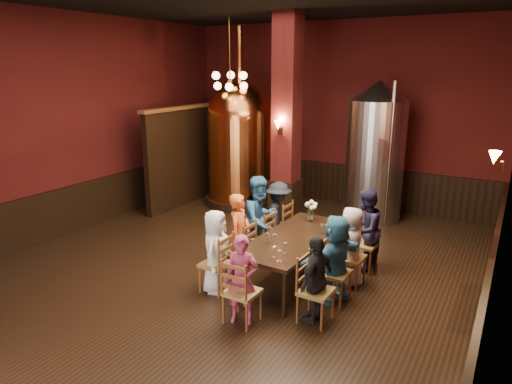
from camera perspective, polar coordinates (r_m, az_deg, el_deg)
The scene contains 37 objects.
room at distance 7.33m, azimuth -3.89°, elevation 6.18°, with size 10.00×10.02×4.50m.
wainscot_right at distance 6.67m, azimuth 26.69°, elevation -12.40°, with size 0.08×9.90×1.00m, color black.
wainscot_back at distance 12.04m, azimuth 9.58°, elevation 1.21°, with size 7.90×0.08×1.00m, color black.
wainscot_left at distance 10.43m, azimuth -22.05°, elevation -1.98°, with size 0.08×9.90×1.00m, color black.
column at distance 9.88m, azimuth 3.86°, elevation 8.61°, with size 0.58×0.58×4.50m, color #48100F.
partition at distance 11.92m, azimuth -7.96°, elevation 4.58°, with size 0.22×3.50×2.40m, color black.
pendant_cluster at distance 10.65m, azimuth -3.26°, elevation 13.70°, with size 0.90×0.90×1.70m, color #A57226, non-canonical shape.
sconce_wall at distance 6.90m, azimuth 28.41°, elevation 3.32°, with size 0.20×0.20×0.36m, color black, non-canonical shape.
sconce_column at distance 9.62m, azimuth 3.04°, elevation 8.13°, with size 0.20×0.20×0.36m, color black, non-canonical shape.
dining_table at distance 7.50m, azimuth 4.81°, elevation -6.03°, with size 1.06×2.42×0.75m.
chair_0 at distance 7.22m, azimuth -5.02°, elevation -8.89°, with size 0.46×0.46×0.92m, color brown, non-canonical shape.
person_0 at distance 7.14m, azimuth -5.06°, elevation -7.40°, with size 0.65×0.42×1.33m, color white.
chair_1 at distance 7.72m, azimuth -2.03°, elevation -7.16°, with size 0.46×0.46×0.92m, color brown, non-canonical shape.
person_1 at distance 7.63m, azimuth -2.05°, elevation -5.42°, with size 0.52×0.34×1.42m, color #D25424.
chair_2 at distance 8.24m, azimuth 0.53°, elevation -5.66°, with size 0.46×0.46×0.92m, color brown, non-canonical shape.
person_2 at distance 8.12m, azimuth 0.53°, elevation -3.46°, with size 0.77×0.38×1.59m, color #285887.
chair_3 at distance 8.78m, azimuth 2.80°, elevation -4.30°, with size 0.46×0.46×0.92m, color brown, non-canonical shape.
person_3 at distance 8.71m, azimuth 2.82°, elevation -3.02°, with size 0.86×0.50×1.33m, color black.
chair_4 at distance 6.44m, azimuth 7.50°, elevation -12.14°, with size 0.46×0.46×0.92m, color brown, non-canonical shape.
person_4 at distance 6.37m, azimuth 7.56°, elevation -10.78°, with size 0.74×0.31×1.26m, color black.
chair_5 at distance 7.00m, azimuth 9.81°, elevation -9.89°, with size 0.46×0.46×0.92m, color brown, non-canonical shape.
person_5 at distance 6.91m, azimuth 9.89°, elevation -8.25°, with size 1.26×0.40×1.36m, color teal.
chair_6 at distance 7.56m, azimuth 11.72°, elevation -7.99°, with size 0.46×0.46×0.92m, color brown, non-canonical shape.
person_6 at distance 7.49m, azimuth 11.80°, elevation -6.67°, with size 0.63×0.41×1.30m, color #B4A89F.
chair_7 at distance 8.15m, azimuth 13.37°, elevation -6.33°, with size 0.46×0.46×0.92m, color brown, non-canonical shape.
person_7 at distance 8.06m, azimuth 13.49°, elevation -4.62°, with size 0.70×0.34×1.44m, color #1C1B37.
chair_8 at distance 6.37m, azimuth -1.75°, elevation -12.33°, with size 0.46×0.46×0.92m, color brown, non-canonical shape.
person_8 at distance 6.30m, azimuth -1.76°, elevation -10.94°, with size 0.46×0.30×1.27m, color #A9385F.
copper_kettle at distance 11.45m, azimuth -1.93°, elevation 6.20°, with size 2.11×2.11×4.33m.
steel_vessel at distance 10.62m, azimuth 14.67°, elevation 4.91°, with size 1.72×1.72×3.14m.
rose_vase at distance 8.16m, azimuth 6.85°, elevation -1.95°, with size 0.23×0.23×0.38m.
wine_glass_0 at distance 6.80m, azimuth 3.62°, elevation -7.02°, with size 0.07×0.07×0.17m, color white, non-canonical shape.
wine_glass_1 at distance 7.11m, azimuth 2.27°, elevation -5.95°, with size 0.07×0.07×0.17m, color white, non-canonical shape.
wine_glass_2 at distance 6.66m, azimuth 2.20°, elevation -7.50°, with size 0.07×0.07×0.17m, color white, non-canonical shape.
wine_glass_3 at distance 7.62m, azimuth 8.26°, elevation -4.62°, with size 0.07×0.07×0.17m, color white, non-canonical shape.
wine_glass_4 at distance 6.53m, azimuth 2.90°, elevation -7.99°, with size 0.07×0.07×0.17m, color white, non-canonical shape.
wine_glass_5 at distance 7.15m, azimuth 1.46°, elevation -5.81°, with size 0.07×0.07×0.17m, color white, non-canonical shape.
Camera 1 is at (4.06, -5.99, 3.44)m, focal length 32.00 mm.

